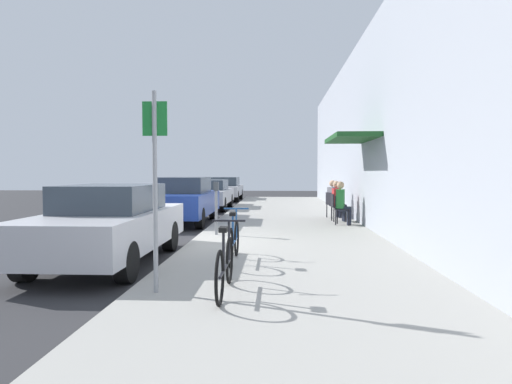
% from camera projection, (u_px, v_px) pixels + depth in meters
% --- Properties ---
extents(ground_plane, '(60.00, 60.00, 0.00)m').
position_uv_depth(ground_plane, '(191.00, 245.00, 10.14)').
color(ground_plane, '#2D2D30').
extents(sidewalk_slab, '(4.50, 32.00, 0.12)m').
position_uv_depth(sidewalk_slab, '(287.00, 232.00, 12.03)').
color(sidewalk_slab, '#9E9B93').
rests_on(sidewalk_slab, ground_plane).
extents(building_facade, '(1.40, 32.00, 5.77)m').
position_uv_depth(building_facade, '(377.00, 127.00, 11.78)').
color(building_facade, '#999EA8').
rests_on(building_facade, ground_plane).
extents(parked_car_0, '(1.80, 4.40, 1.45)m').
position_uv_depth(parked_car_0, '(110.00, 223.00, 8.10)').
color(parked_car_0, '#B7B7BC').
rests_on(parked_car_0, ground_plane).
extents(parked_car_1, '(1.80, 4.40, 1.52)m').
position_uv_depth(parked_car_1, '(183.00, 200.00, 14.46)').
color(parked_car_1, navy).
rests_on(parked_car_1, ground_plane).
extents(parked_car_2, '(1.80, 4.40, 1.34)m').
position_uv_depth(parked_car_2, '(209.00, 194.00, 19.97)').
color(parked_car_2, '#B7B7BC').
rests_on(parked_car_2, ground_plane).
extents(parked_car_3, '(1.80, 4.40, 1.39)m').
position_uv_depth(parked_car_3, '(225.00, 188.00, 26.22)').
color(parked_car_3, '#B7B7BC').
rests_on(parked_car_3, ground_plane).
extents(parking_meter, '(0.12, 0.10, 1.32)m').
position_uv_depth(parking_meter, '(216.00, 204.00, 11.03)').
color(parking_meter, slate).
rests_on(parking_meter, sidewalk_slab).
extents(street_sign, '(0.32, 0.06, 2.60)m').
position_uv_depth(street_sign, '(155.00, 175.00, 5.69)').
color(street_sign, gray).
rests_on(street_sign, sidewalk_slab).
extents(bicycle_0, '(0.46, 1.71, 0.90)m').
position_uv_depth(bicycle_0, '(225.00, 266.00, 5.67)').
color(bicycle_0, black).
rests_on(bicycle_0, sidewalk_slab).
extents(bicycle_1, '(0.46, 1.71, 0.90)m').
position_uv_depth(bicycle_1, '(234.00, 241.00, 7.72)').
color(bicycle_1, black).
rests_on(bicycle_1, sidewalk_slab).
extents(cafe_chair_0, '(0.54, 0.54, 0.87)m').
position_uv_depth(cafe_chair_0, '(340.00, 208.00, 13.16)').
color(cafe_chair_0, black).
rests_on(cafe_chair_0, sidewalk_slab).
extents(seated_patron_0, '(0.49, 0.44, 1.29)m').
position_uv_depth(seated_patron_0, '(342.00, 201.00, 13.13)').
color(seated_patron_0, '#232838').
rests_on(seated_patron_0, sidewalk_slab).
extents(cafe_chair_1, '(0.47, 0.47, 0.87)m').
position_uv_depth(cafe_chair_1, '(336.00, 205.00, 14.06)').
color(cafe_chair_1, black).
rests_on(cafe_chair_1, sidewalk_slab).
extents(seated_patron_1, '(0.44, 0.38, 1.29)m').
position_uv_depth(seated_patron_1, '(338.00, 199.00, 14.05)').
color(seated_patron_1, '#232838').
rests_on(seated_patron_1, sidewalk_slab).
extents(cafe_chair_2, '(0.56, 0.56, 0.87)m').
position_uv_depth(cafe_chair_2, '(332.00, 203.00, 15.10)').
color(cafe_chair_2, black).
rests_on(cafe_chair_2, sidewalk_slab).
extents(seated_patron_2, '(0.51, 0.47, 1.29)m').
position_uv_depth(seated_patron_2, '(334.00, 198.00, 15.11)').
color(seated_patron_2, '#232838').
rests_on(seated_patron_2, sidewalk_slab).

